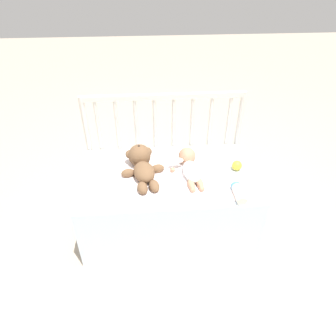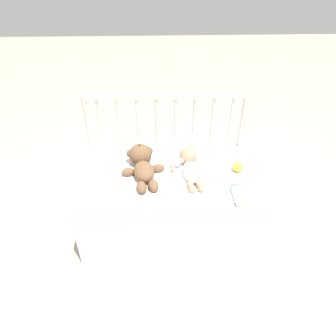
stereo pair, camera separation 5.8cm
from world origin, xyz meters
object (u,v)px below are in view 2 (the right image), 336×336
Objects in this scene: toy_ball at (238,167)px; baby at (190,167)px; teddy_bear at (142,164)px; baby_bottle at (237,193)px.

baby is at bearing 179.91° from toy_ball.
teddy_bear is 0.62m from toy_ball.
baby is 5.68× the size of toy_ball.
toy_ball is 0.37× the size of baby_bottle.
toy_ball is 0.26m from baby_bottle.
baby is at bearing -3.87° from teddy_bear.
baby is (0.31, -0.02, -0.02)m from teddy_bear.
teddy_bear reaches higher than baby_bottle.
baby is at bearing 134.29° from baby_bottle.
teddy_bear is 6.14× the size of toy_ball.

